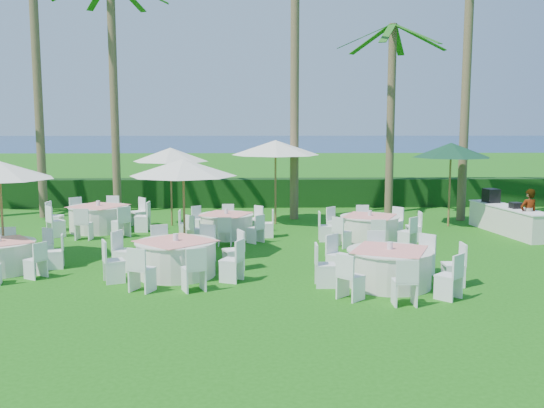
% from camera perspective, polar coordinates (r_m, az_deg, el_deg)
% --- Properties ---
extents(ground, '(120.00, 120.00, 0.00)m').
position_cam_1_polar(ground, '(14.49, -5.09, -6.67)').
color(ground, '#185B0F').
rests_on(ground, ground).
extents(hedge, '(34.00, 1.00, 1.20)m').
position_cam_1_polar(hedge, '(26.20, -3.51, 1.08)').
color(hedge, black).
rests_on(hedge, ground).
extents(ocean, '(260.00, 260.00, 0.00)m').
position_cam_1_polar(ocean, '(116.07, -2.02, 5.81)').
color(ocean, navy).
rests_on(ocean, ground).
extents(banquet_table_a, '(2.93, 2.93, 0.90)m').
position_cam_1_polar(banquet_table_a, '(16.08, -24.24, -4.46)').
color(banquet_table_a, silver).
rests_on(banquet_table_a, ground).
extents(banquet_table_b, '(3.24, 3.24, 1.00)m').
position_cam_1_polar(banquet_table_b, '(14.45, -9.02, -4.97)').
color(banquet_table_b, silver).
rests_on(banquet_table_b, ground).
extents(banquet_table_c, '(3.28, 3.28, 0.99)m').
position_cam_1_polar(banquet_table_c, '(13.62, 10.99, -5.82)').
color(banquet_table_c, silver).
rests_on(banquet_table_c, ground).
extents(banquet_table_d, '(3.41, 3.41, 1.02)m').
position_cam_1_polar(banquet_table_d, '(20.94, -16.00, -1.25)').
color(banquet_table_d, silver).
rests_on(banquet_table_d, ground).
extents(banquet_table_e, '(2.97, 2.97, 0.91)m').
position_cam_1_polar(banquet_table_e, '(19.10, -4.31, -1.98)').
color(banquet_table_e, silver).
rests_on(banquet_table_e, ground).
extents(banquet_table_f, '(3.11, 3.11, 0.95)m').
position_cam_1_polar(banquet_table_f, '(18.68, 9.16, -2.22)').
color(banquet_table_f, silver).
rests_on(banquet_table_f, ground).
extents(umbrella_b, '(2.87, 2.87, 2.63)m').
position_cam_1_polar(umbrella_b, '(16.31, -8.36, 3.42)').
color(umbrella_b, brown).
rests_on(umbrella_b, ground).
extents(umbrella_c, '(2.61, 2.61, 2.73)m').
position_cam_1_polar(umbrella_c, '(21.31, -9.53, 4.61)').
color(umbrella_c, brown).
rests_on(umbrella_c, ground).
extents(umbrella_d, '(3.10, 3.10, 2.98)m').
position_cam_1_polar(umbrella_d, '(21.36, 0.33, 5.33)').
color(umbrella_d, brown).
rests_on(umbrella_d, ground).
extents(umbrella_green, '(2.72, 2.72, 2.91)m').
position_cam_1_polar(umbrella_green, '(21.77, 16.50, 4.88)').
color(umbrella_green, brown).
rests_on(umbrella_green, ground).
extents(buffet_table, '(1.35, 3.87, 1.35)m').
position_cam_1_polar(buffet_table, '(21.18, 21.31, -1.32)').
color(buffet_table, silver).
rests_on(buffet_table, ground).
extents(staff_person, '(0.65, 0.50, 1.58)m').
position_cam_1_polar(staff_person, '(20.23, 22.98, -0.90)').
color(staff_person, gray).
rests_on(staff_person, ground).
extents(palm_a, '(4.40, 4.17, 12.01)m').
position_cam_1_polar(palm_a, '(24.72, -21.37, 13.89)').
color(palm_a, brown).
rests_on(palm_a, ground).
extents(palm_b, '(4.40, 4.13, 9.18)m').
position_cam_1_polar(palm_b, '(24.92, -14.68, 10.77)').
color(palm_b, brown).
rests_on(palm_b, ground).
extents(palm_c, '(4.23, 4.38, 10.65)m').
position_cam_1_polar(palm_c, '(22.65, 2.16, 13.25)').
color(palm_c, brown).
rests_on(palm_c, ground).
extents(palm_d, '(4.39, 4.18, 7.42)m').
position_cam_1_polar(palm_d, '(24.62, 11.13, 8.80)').
color(palm_d, brown).
rests_on(palm_d, ground).
extents(palm_e, '(4.35, 4.29, 9.91)m').
position_cam_1_polar(palm_e, '(23.39, 17.85, 11.80)').
color(palm_e, brown).
rests_on(palm_e, ground).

